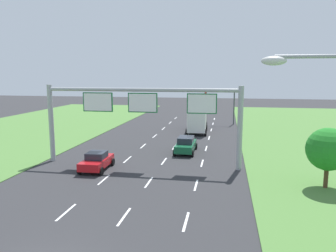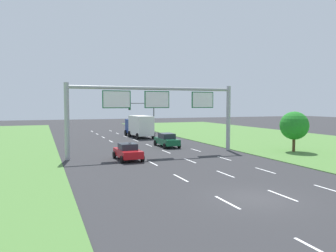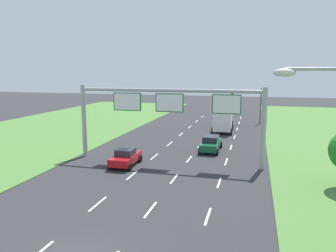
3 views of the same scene
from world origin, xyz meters
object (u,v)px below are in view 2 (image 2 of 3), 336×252
object	(u,v)px
box_truck	(139,126)
roadside_tree_mid	(294,126)
car_lead_silver	(128,152)
traffic_light_mast	(144,111)
sign_gantry	(156,105)
car_near_red	(167,140)

from	to	relation	value
box_truck	roadside_tree_mid	xyz separation A→B (m)	(10.83, -21.07, 1.03)
car_lead_silver	traffic_light_mast	bearing A→B (deg)	68.96
sign_gantry	traffic_light_mast	size ratio (longest dim) A/B	3.08
box_truck	traffic_light_mast	distance (m)	8.84
car_lead_silver	roadside_tree_mid	xyz separation A→B (m)	(17.55, -1.52, 2.05)
car_near_red	traffic_light_mast	xyz separation A→B (m)	(3.26, 20.16, 3.06)
car_lead_silver	roadside_tree_mid	distance (m)	17.73
traffic_light_mast	roadside_tree_mid	distance (m)	30.08
car_near_red	roadside_tree_mid	xyz separation A→B (m)	(10.95, -8.91, 1.99)
car_lead_silver	sign_gantry	world-z (taller)	sign_gantry
car_lead_silver	traffic_light_mast	xyz separation A→B (m)	(9.86, 27.54, 3.12)
car_lead_silver	roadside_tree_mid	world-z (taller)	roadside_tree_mid
traffic_light_mast	roadside_tree_mid	bearing A→B (deg)	-75.19
box_truck	car_near_red	bearing A→B (deg)	-92.54
car_near_red	traffic_light_mast	bearing A→B (deg)	81.51
car_lead_silver	sign_gantry	xyz separation A→B (m)	(3.42, 2.02, 4.18)
car_near_red	car_lead_silver	distance (m)	9.91
traffic_light_mast	car_near_red	bearing A→B (deg)	-99.19
box_truck	roadside_tree_mid	distance (m)	23.71
car_lead_silver	box_truck	size ratio (longest dim) A/B	0.52
roadside_tree_mid	car_lead_silver	bearing A→B (deg)	175.05
car_near_red	sign_gantry	size ratio (longest dim) A/B	0.26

